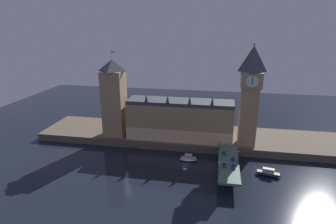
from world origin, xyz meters
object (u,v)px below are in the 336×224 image
(street_lamp_near, at_px, (219,166))
(street_lamp_mid, at_px, (239,155))
(victoria_tower, at_px, (114,98))
(street_lamp_far, at_px, (220,143))
(car_northbound_trail, at_px, (224,165))
(pedestrian_near_rail, at_px, (220,170))
(pedestrian_mid_walk, at_px, (238,160))
(boat_downstream, at_px, (268,173))
(boat_upstream, at_px, (188,158))
(car_northbound_lead, at_px, (224,153))
(pedestrian_far_rail, at_px, (220,149))
(clock_tower, at_px, (250,93))
(car_southbound_lead, at_px, (234,167))
(car_southbound_trail, at_px, (233,159))

(street_lamp_near, distance_m, street_lamp_mid, 18.21)
(victoria_tower, height_order, street_lamp_mid, victoria_tower)
(street_lamp_far, bearing_deg, car_northbound_trail, -82.06)
(street_lamp_mid, height_order, street_lamp_far, street_lamp_mid)
(pedestrian_near_rail, relative_size, pedestrian_mid_walk, 0.95)
(street_lamp_near, height_order, street_lamp_far, street_lamp_near)
(pedestrian_near_rail, height_order, boat_downstream, pedestrian_near_rail)
(boat_upstream, bearing_deg, street_lamp_mid, -20.87)
(victoria_tower, height_order, pedestrian_near_rail, victoria_tower)
(car_northbound_trail, bearing_deg, pedestrian_near_rail, -112.25)
(car_northbound_lead, relative_size, pedestrian_far_rail, 2.50)
(pedestrian_far_rail, height_order, street_lamp_mid, street_lamp_mid)
(clock_tower, relative_size, street_lamp_mid, 9.03)
(clock_tower, distance_m, street_lamp_near, 57.05)
(victoria_tower, relative_size, street_lamp_mid, 8.17)
(car_southbound_lead, distance_m, boat_downstream, 22.08)
(pedestrian_mid_walk, relative_size, boat_upstream, 0.16)
(clock_tower, height_order, boat_downstream, clock_tower)
(car_southbound_lead, relative_size, street_lamp_mid, 0.63)
(car_southbound_lead, height_order, street_lamp_far, street_lamp_far)
(street_lamp_far, bearing_deg, clock_tower, 44.83)
(street_lamp_near, xyz_separation_m, boat_downstream, (27.46, 15.84, -10.09))
(car_northbound_lead, distance_m, car_southbound_trail, 8.38)
(pedestrian_far_rail, xyz_separation_m, boat_downstream, (27.06, -13.61, -6.53))
(victoria_tower, height_order, boat_upstream, victoria_tower)
(victoria_tower, xyz_separation_m, boat_downstream, (101.25, -32.57, -30.31))
(clock_tower, bearing_deg, boat_upstream, -149.88)
(street_lamp_mid, distance_m, boat_downstream, 19.65)
(clock_tower, height_order, car_southbound_trail, clock_tower)
(boat_downstream, bearing_deg, car_southbound_lead, -158.23)
(pedestrian_far_rail, relative_size, boat_downstream, 0.11)
(street_lamp_far, distance_m, boat_upstream, 21.39)
(car_northbound_lead, xyz_separation_m, street_lamp_far, (-2.88, 5.65, 3.62))
(car_southbound_trail, bearing_deg, street_lamp_near, -114.72)
(pedestrian_mid_walk, bearing_deg, street_lamp_far, 128.20)
(pedestrian_near_rail, bearing_deg, pedestrian_far_rail, 90.00)
(street_lamp_mid, xyz_separation_m, boat_upstream, (-29.20, 11.13, -10.34))
(street_lamp_mid, bearing_deg, pedestrian_mid_walk, 104.05)
(car_southbound_lead, bearing_deg, street_lamp_far, 110.10)
(pedestrian_far_rail, bearing_deg, boat_downstream, -26.71)
(street_lamp_near, height_order, boat_downstream, street_lamp_near)
(street_lamp_near, bearing_deg, boat_upstream, 125.55)
(car_southbound_trail, distance_m, boat_downstream, 20.64)
(clock_tower, bearing_deg, street_lamp_near, -110.30)
(car_southbound_lead, distance_m, boat_upstream, 32.47)
(car_northbound_lead, xyz_separation_m, street_lamp_near, (-2.88, -23.79, 3.66))
(street_lamp_near, relative_size, boat_downstream, 0.49)
(car_northbound_lead, relative_size, car_northbound_trail, 0.96)
(pedestrian_near_rail, relative_size, street_lamp_mid, 0.22)
(boat_upstream, bearing_deg, clock_tower, 30.12)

